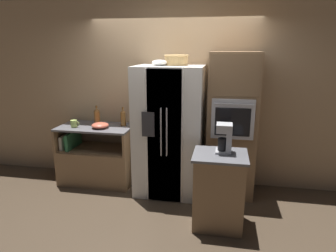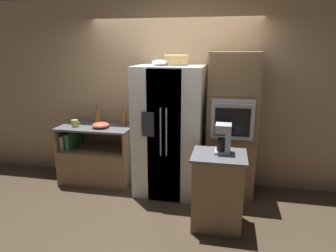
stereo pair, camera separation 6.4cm
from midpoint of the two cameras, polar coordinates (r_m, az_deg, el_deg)
ground_plane at (r=4.57m, az=0.36°, el=-12.34°), size 20.00×20.00×0.00m
wall_back at (r=4.62m, az=1.62°, el=6.24°), size 12.00×0.06×2.80m
counter_left at (r=4.92m, az=-12.85°, el=-6.49°), size 1.12×0.64×0.91m
refrigerator at (r=4.30m, az=0.74°, el=-0.90°), size 0.95×0.82×1.84m
wall_oven at (r=4.30m, az=12.47°, el=0.09°), size 0.67×0.66×2.03m
island_counter at (r=3.66m, az=9.96°, el=-11.94°), size 0.62×0.55×0.90m
wicker_basket at (r=4.20m, az=2.08°, el=12.52°), size 0.33×0.33×0.14m
fruit_bowl at (r=4.16m, az=-1.11°, el=12.00°), size 0.22×0.22×0.08m
bottle_tall at (r=4.78m, az=-12.87°, el=1.86°), size 0.09×0.09×0.30m
bottle_short at (r=4.64m, az=-8.07°, el=1.63°), size 0.08×0.08×0.29m
mug at (r=4.76m, az=-16.94°, el=0.50°), size 0.14×0.10×0.11m
mixing_bowl at (r=4.60m, az=-12.33°, el=0.17°), size 0.26×0.26×0.08m
coffee_maker at (r=3.49m, az=11.28°, el=-2.12°), size 0.18×0.19×0.34m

